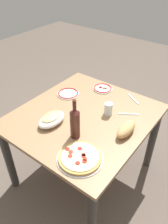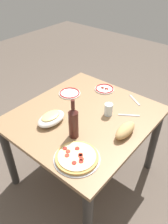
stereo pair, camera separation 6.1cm
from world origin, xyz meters
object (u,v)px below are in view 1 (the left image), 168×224
Objects in this scene: water_glass at (108,109)px; side_plate_far at (68,94)px; baked_pasta_dish at (52,119)px; dining_table at (84,127)px; side_plate_near at (103,88)px; wine_bottle at (75,123)px; bread_loaf at (126,129)px; pepperoni_pizza at (80,158)px.

water_glass is 0.46m from side_plate_far.
baked_pasta_dish is 0.46m from water_glass.
side_plate_near is (0.43, 0.10, 0.13)m from dining_table.
wine_bottle is (-0.00, -0.24, 0.09)m from baked_pasta_dish.
baked_pasta_dish is at bearing 177.31° from side_plate_near.
side_plate_far is 0.70m from bread_loaf.
dining_table is 5.15× the size of bread_loaf.
wine_bottle is 1.57× the size of side_plate_far.
wine_bottle is at bearing -156.60° from dining_table.
baked_pasta_dish is at bearing 142.14° from water_glass.
water_glass is (0.36, -0.28, 0.01)m from baked_pasta_dish.
water_glass reaches higher than side_plate_near.
side_plate_near reaches higher than dining_table.
dining_table is at bearing -117.62° from side_plate_far.
side_plate_far is at bearing 62.38° from dining_table.
dining_table is 3.59× the size of wine_bottle.
side_plate_far is (0.39, 0.17, -0.03)m from baked_pasta_dish.
side_plate_near is 0.92× the size of side_plate_far.
baked_pasta_dish is at bearing 68.83° from pepperoni_pizza.
wine_bottle is 0.71m from side_plate_near.
bread_loaf is (-0.15, -0.68, 0.03)m from side_plate_far.
wine_bottle reaches higher than bread_loaf.
baked_pasta_dish is at bearing -156.42° from side_plate_far.
baked_pasta_dish is 0.66m from side_plate_near.
side_plate_near is at bearing 13.56° from dining_table.
side_plate_far is 0.91× the size of bread_loaf.
water_glass is at bearing 62.39° from bread_loaf.
wine_bottle reaches higher than dining_table.
wine_bottle is 0.38m from water_glass.
side_plate_near is at bearing -2.69° from baked_pasta_dish.
water_glass is 0.26m from bread_loaf.
pepperoni_pizza is 0.41m from bread_loaf.
pepperoni_pizza is at bearing -111.17° from baked_pasta_dish.
wine_bottle is at bearing 131.86° from bread_loaf.
bread_loaf is at bearing -117.61° from water_glass.
water_glass reaches higher than bread_loaf.
wine_bottle is 1.43× the size of bread_loaf.
pepperoni_pizza is 0.43m from baked_pasta_dish.
pepperoni_pizza is 0.53m from water_glass.
wine_bottle is at bearing 173.01° from water_glass.
pepperoni_pizza is at bearing 163.83° from bread_loaf.
baked_pasta_dish is 0.77× the size of wine_bottle.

